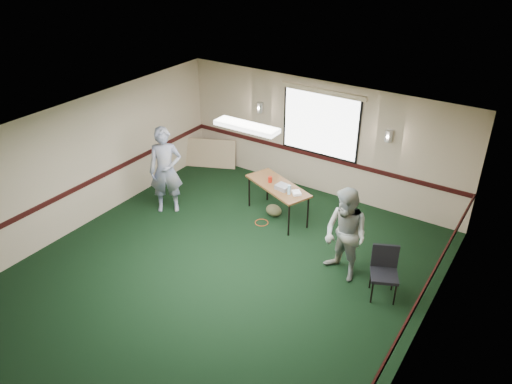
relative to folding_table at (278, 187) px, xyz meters
The scene contains 13 objects.
ground 2.54m from the folding_table, 85.89° to the right, with size 8.00×8.00×0.00m, color black.
room_shell 0.92m from the folding_table, 59.96° to the right, with size 8.00×8.02×8.00m.
folding_table is the anchor object (origin of this frame).
projector 0.23m from the folding_table, 29.23° to the right, with size 0.28×0.23×0.09m, color gray.
game_console 0.54m from the folding_table, 13.18° to the right, with size 0.21×0.17×0.05m, color white.
red_cup 0.24m from the folding_table, behind, with size 0.09×0.09×0.13m, color #A9180B.
water_bottle 0.48m from the folding_table, 28.62° to the right, with size 0.06×0.06×0.20m, color #99DCFA.
duffel_bag 0.61m from the folding_table, behind, with size 0.37×0.28×0.26m, color #4D4B2C.
cable_coil 0.84m from the folding_table, 109.37° to the right, with size 0.29×0.29×0.01m, color #B74116.
folded_table 3.08m from the folding_table, 157.43° to the left, with size 1.47×0.06×0.75m, color tan.
conference_chair 3.08m from the folding_table, 22.53° to the right, with size 0.61×0.62×0.94m.
person_left 2.47m from the folding_table, 154.37° to the right, with size 0.72×0.47×1.97m, color #445596.
person_right 2.33m from the folding_table, 28.27° to the right, with size 0.87×0.67×1.78m, color #7192B0.
Camera 1 is at (4.54, -5.69, 5.86)m, focal length 35.00 mm.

